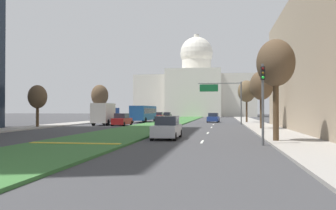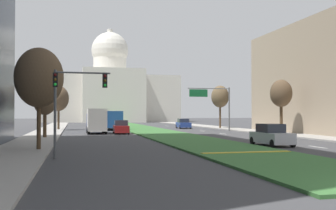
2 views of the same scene
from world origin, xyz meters
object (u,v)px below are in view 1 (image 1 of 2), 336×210
street_tree_right_near (276,64)px  sedan_far_horizon (159,116)px  sedan_lead_stopped (167,128)px  sedan_very_far (167,115)px  street_tree_left_mid (38,97)px  overhead_guide_sign (224,94)px  city_bus (144,112)px  sedan_distant (213,118)px  traffic_light_near_right (263,93)px  sedan_midblock (122,120)px  box_truck_delivery (105,114)px  street_tree_right_far (247,91)px  capitol_building (196,91)px  street_tree_right_mid (261,86)px  street_tree_left_far (100,96)px

street_tree_right_near → sedan_far_horizon: size_ratio=1.52×
sedan_lead_stopped → sedan_very_far: sedan_lead_stopped is taller
street_tree_left_mid → sedan_far_horizon: 38.86m
overhead_guide_sign → city_bus: size_ratio=0.60×
overhead_guide_sign → city_bus: 16.75m
sedan_distant → traffic_light_near_right: bearing=-84.0°
sedan_lead_stopped → sedan_midblock: 23.12m
box_truck_delivery → traffic_light_near_right: bearing=-53.3°
street_tree_right_far → sedan_lead_stopped: 35.11m
street_tree_right_far → sedan_midblock: size_ratio=1.69×
street_tree_right_near → sedan_midblock: 29.37m
sedan_midblock → capitol_building: bearing=86.2°
sedan_lead_stopped → sedan_far_horizon: size_ratio=0.94×
street_tree_left_mid → sedan_lead_stopped: 23.17m
street_tree_right_mid → sedan_distant: bearing=105.2°
box_truck_delivery → city_bus: 12.63m
street_tree_right_far → city_bus: 18.54m
traffic_light_near_right → sedan_very_far: 68.86m
sedan_far_horizon → sedan_very_far: (0.02, 11.29, -0.03)m
street_tree_right_near → box_truck_delivery: (-20.80, 24.32, -3.75)m
sedan_midblock → sedan_far_horizon: size_ratio=0.92×
city_bus → street_tree_right_near: bearing=-64.1°
sedan_very_far → box_truck_delivery: bearing=-94.0°
sedan_lead_stopped → sedan_far_horizon: 52.27m
street_tree_right_mid → city_bus: size_ratio=0.61×
sedan_very_far → box_truck_delivery: 40.36m
overhead_guide_sign → street_tree_left_far: street_tree_left_far is taller
capitol_building → sedan_far_horizon: bearing=-96.8°
capitol_building → street_tree_right_near: size_ratio=5.51×
sedan_midblock → overhead_guide_sign: bearing=21.4°
traffic_light_near_right → street_tree_right_near: street_tree_right_near is taller
street_tree_right_mid → sedan_far_horizon: bearing=116.7°
street_tree_left_mid → sedan_very_far: 49.92m
capitol_building → sedan_lead_stopped: bearing=-87.0°
overhead_guide_sign → sedan_far_horizon: (-14.64, 24.74, -3.89)m
sedan_lead_stopped → box_truck_delivery: (-12.86, 22.32, 0.85)m
city_bus → street_tree_left_mid: bearing=-112.5°
overhead_guide_sign → street_tree_right_far: street_tree_right_far is taller
sedan_far_horizon → sedan_midblock: bearing=-89.6°
traffic_light_near_right → sedan_lead_stopped: 8.36m
city_bus → street_tree_left_far: bearing=-176.6°
traffic_light_near_right → sedan_very_far: traffic_light_near_right is taller
street_tree_right_far → street_tree_right_near: bearing=-90.6°
overhead_guide_sign → sedan_very_far: 39.09m
overhead_guide_sign → street_tree_left_far: 23.80m
sedan_lead_stopped → sedan_distant: bearing=85.9°
sedan_very_far → capitol_building: bearing=81.0°
sedan_midblock → sedan_very_far: sedan_midblock is taller
overhead_guide_sign → sedan_lead_stopped: (-4.55, -26.55, -3.86)m
capitol_building → street_tree_left_mid: 82.71m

